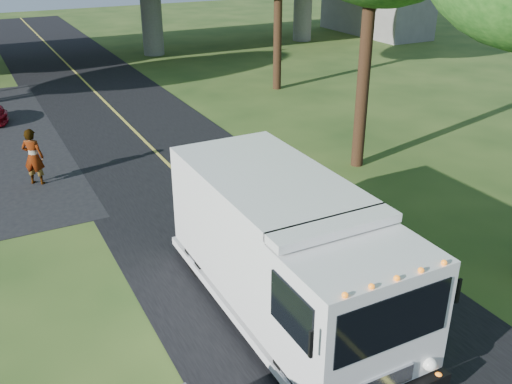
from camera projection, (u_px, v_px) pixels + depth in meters
ground at (376, 371)px, 11.27m from camera, size 120.00×120.00×0.00m
road at (190, 186)px, 19.32m from camera, size 7.00×90.00×0.02m
lane_line at (190, 186)px, 19.31m from camera, size 0.12×90.00×0.01m
step_van at (285, 247)px, 12.33m from camera, size 2.78×7.41×3.11m
pedestrian at (33, 157)px, 19.13m from camera, size 0.86×0.80×1.98m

